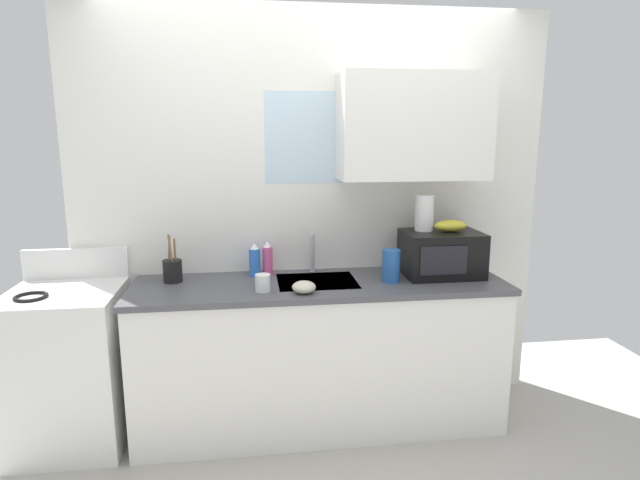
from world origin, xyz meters
name	(u,v)px	position (x,y,z in m)	size (l,w,h in m)	color
kitchen_wall_assembly	(331,197)	(0.11, 0.31, 1.36)	(2.94, 0.42, 2.50)	white
counter_unit	(320,352)	(0.00, 0.00, 0.46)	(2.17, 0.63, 0.90)	white
sink_faucet	(312,253)	(-0.02, 0.24, 1.02)	(0.03, 0.03, 0.23)	#B2B5BA
stove_range	(69,366)	(-1.43, 0.00, 0.46)	(0.60, 0.60, 1.08)	white
microwave	(441,254)	(0.75, 0.05, 1.04)	(0.46, 0.35, 0.27)	black
banana_bunch	(451,226)	(0.80, 0.05, 1.20)	(0.20, 0.11, 0.07)	gold
paper_towel_roll	(424,213)	(0.65, 0.10, 1.28)	(0.11, 0.11, 0.22)	white
dish_soap_bottle_pink	(268,259)	(-0.30, 0.20, 1.00)	(0.06, 0.06, 0.21)	#E55999
dish_soap_bottle_blue	(255,261)	(-0.37, 0.18, 1.00)	(0.07, 0.07, 0.20)	blue
cereal_canister	(391,266)	(0.41, -0.05, 1.00)	(0.10, 0.10, 0.19)	#2659A5
mug_white	(263,283)	(-0.34, -0.14, 0.95)	(0.08, 0.08, 0.10)	white
utensil_crock	(173,270)	(-0.85, 0.12, 0.97)	(0.11, 0.11, 0.29)	black
small_bowl	(304,287)	(-0.12, -0.20, 0.93)	(0.13, 0.13, 0.07)	beige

